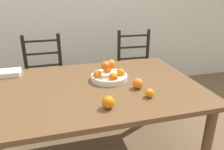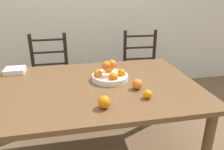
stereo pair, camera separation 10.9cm
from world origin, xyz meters
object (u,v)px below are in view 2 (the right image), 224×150
at_px(fruit_bowl, 110,75).
at_px(chair_left, 51,80).
at_px(orange_loose_1, 104,102).
at_px(chair_right, 142,73).
at_px(book_stack, 15,70).
at_px(orange_loose_2, 137,84).
at_px(orange_loose_0, 148,94).

distance_m(fruit_bowl, chair_left, 0.99).
relative_size(fruit_bowl, chair_left, 0.31).
xyz_separation_m(orange_loose_1, chair_right, (0.67, 1.21, -0.31)).
height_order(chair_left, book_stack, chair_left).
bearing_deg(book_stack, orange_loose_2, -29.08).
xyz_separation_m(chair_left, book_stack, (-0.25, -0.44, 0.29)).
xyz_separation_m(fruit_bowl, chair_right, (0.55, 0.77, -0.31)).
height_order(fruit_bowl, chair_left, chair_left).
bearing_deg(chair_right, book_stack, -158.87).
relative_size(fruit_bowl, orange_loose_1, 3.71).
bearing_deg(chair_right, orange_loose_0, -104.46).
relative_size(fruit_bowl, book_stack, 1.76).
height_order(fruit_bowl, book_stack, fruit_bowl).
bearing_deg(orange_loose_0, book_stack, 144.97).
height_order(orange_loose_1, chair_right, chair_right).
xyz_separation_m(orange_loose_2, chair_left, (-0.71, 0.98, -0.31)).
height_order(fruit_bowl, orange_loose_1, fruit_bowl).
xyz_separation_m(fruit_bowl, orange_loose_1, (-0.12, -0.44, -0.00)).
distance_m(orange_loose_0, chair_right, 1.23).
height_order(orange_loose_1, orange_loose_2, orange_loose_1).
bearing_deg(chair_left, chair_right, -0.35).
distance_m(orange_loose_1, book_stack, 1.02).
xyz_separation_m(orange_loose_1, orange_loose_2, (0.29, 0.23, -0.00)).
distance_m(orange_loose_1, orange_loose_2, 0.37).
xyz_separation_m(orange_loose_2, book_stack, (-0.97, 0.54, -0.02)).
relative_size(chair_left, book_stack, 5.64).
bearing_deg(orange_loose_2, orange_loose_1, -141.73).
bearing_deg(orange_loose_1, chair_right, 61.05).
bearing_deg(book_stack, fruit_bowl, -22.09).
xyz_separation_m(chair_left, chair_right, (1.09, -0.00, 0.00)).
height_order(orange_loose_2, chair_left, chair_left).
bearing_deg(orange_loose_1, orange_loose_2, 38.27).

